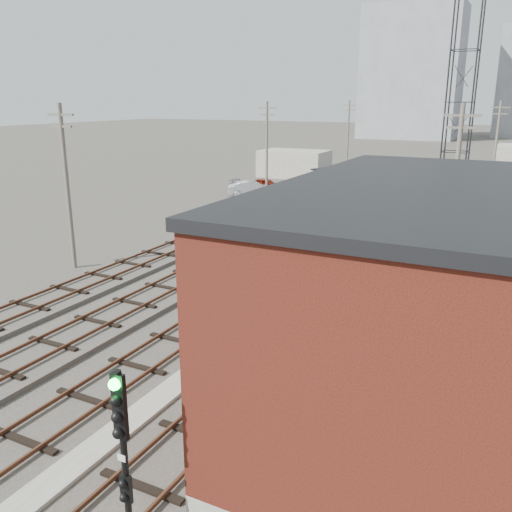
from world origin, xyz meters
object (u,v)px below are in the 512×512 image
Objects in this scene: car_silver at (252,189)px; car_grey at (248,187)px; car_red at (266,185)px; signal_mast at (123,457)px; site_trailer at (343,183)px; switch_stand at (291,218)px.

car_silver reaches higher than car_grey.
car_grey reaches higher than car_red.
car_silver is at bearing 114.06° from signal_mast.
site_trailer is (-10.07, 44.21, -1.41)m from signal_mast.
switch_stand is 12.98m from car_silver.
car_silver is 1.64m from car_grey.
signal_mast reaches higher than site_trailer.
signal_mast is 0.97× the size of car_silver.
car_grey is (-8.84, -3.02, -0.61)m from site_trailer.
car_red is at bearing -22.79° from car_silver.
signal_mast is 45.37m from car_grey.
site_trailer reaches higher than car_grey.
car_red is (-8.63, 13.48, 0.05)m from switch_stand.
car_red is at bearing -1.98° from car_grey.
car_grey is (-1.07, 1.24, -0.10)m from car_silver.
signal_mast reaches higher than car_red.
car_silver is (0.20, -3.60, 0.10)m from car_red.
signal_mast is at bearing -165.75° from car_red.
switch_stand is 0.34× the size of car_red.
switch_stand is (-9.42, 30.08, -2.07)m from signal_mast.
signal_mast is at bearing -87.93° from switch_stand.
signal_mast is 43.80m from car_silver.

